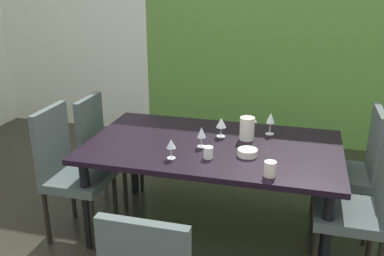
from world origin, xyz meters
The scene contains 15 objects.
back_panel_interior centered at (-2.06, 2.57, 1.44)m, with size 2.12×0.10×2.88m, color silver.
garden_window_panel centered at (1.06, 2.57, 1.44)m, with size 4.12×0.10×2.88m, color #598E38.
dining_table centered at (0.28, 0.46, 0.67)m, with size 1.86×1.09×0.75m.
chair_left_near centered at (-0.77, 0.17, 0.57)m, with size 0.44×0.44×1.02m.
chair_right_far centered at (1.33, 0.76, 0.56)m, with size 0.44×0.44×1.01m.
chair_right_near centered at (1.33, 0.17, 0.58)m, with size 0.44×0.44×1.05m.
chair_left_far centered at (-0.76, 0.76, 0.54)m, with size 0.44×0.44×0.94m.
wine_glass_front centered at (0.30, 0.64, 0.86)m, with size 0.08×0.08×0.15m.
wine_glass_east centered at (0.21, 0.39, 0.85)m, with size 0.06×0.06×0.15m.
wine_glass_west centered at (0.66, 0.79, 0.87)m, with size 0.07×0.07×0.17m.
wine_glass_north centered at (0.06, 0.14, 0.85)m, with size 0.07×0.07×0.14m.
serving_bowl_left centered at (0.55, 0.32, 0.77)m, with size 0.14×0.14×0.05m, color white.
cup_south centered at (0.73, 0.04, 0.79)m, with size 0.08×0.08×0.10m, color beige.
cup_rear centered at (0.30, 0.21, 0.79)m, with size 0.07×0.07×0.08m, color white.
pitcher_corner centered at (0.51, 0.63, 0.84)m, with size 0.13×0.11×0.18m.
Camera 1 is at (0.88, -2.42, 1.94)m, focal length 40.00 mm.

